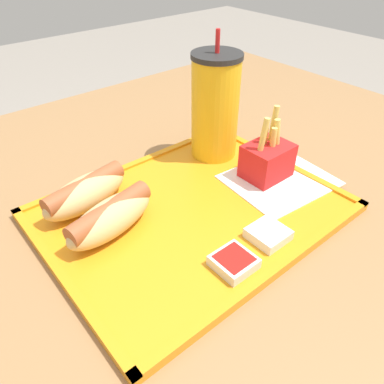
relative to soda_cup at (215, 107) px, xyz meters
The scene contains 9 objects.
dining_table 0.50m from the soda_cup, 135.83° to the right, with size 1.32×1.13×0.72m.
food_tray 0.19m from the soda_cup, 143.47° to the right, with size 0.42×0.32×0.01m.
paper_napkin 0.16m from the soda_cup, 80.29° to the right, with size 0.17×0.15×0.00m.
soda_cup is the anchor object (origin of this frame).
hot_dog_far 0.26m from the soda_cup, behind, with size 0.15×0.08×0.05m.
hot_dog_near 0.26m from the soda_cup, 164.76° to the right, with size 0.15×0.08×0.05m.
fries_carton 0.13m from the soda_cup, 82.78° to the right, with size 0.07×0.06×0.11m.
sauce_cup_mayo 0.25m from the soda_cup, 114.36° to the right, with size 0.05×0.05×0.02m.
sauce_cup_ketchup 0.29m from the soda_cup, 127.37° to the right, with size 0.05×0.05×0.02m.
Camera 1 is at (-0.27, -0.29, 1.08)m, focal length 35.00 mm.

